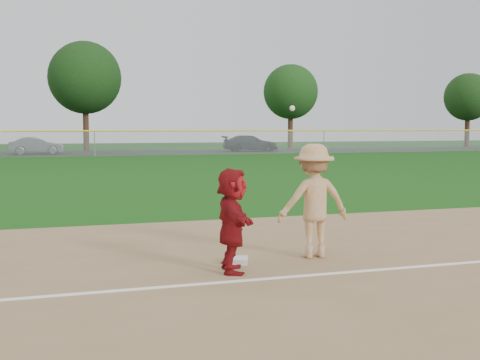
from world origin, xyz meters
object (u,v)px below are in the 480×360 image
object	(u,v)px
first_base	(236,260)
car_mid	(36,146)
car_right	(250,143)
base_runner	(232,220)

from	to	relation	value
first_base	car_mid	distance (m)	44.79
first_base	car_mid	size ratio (longest dim) A/B	0.09
first_base	car_right	xyz separation A→B (m)	(15.13, 44.58, 0.71)
first_base	base_runner	bearing A→B (deg)	-112.67
first_base	car_mid	world-z (taller)	car_mid
base_runner	car_mid	world-z (taller)	base_runner
base_runner	car_right	world-z (taller)	base_runner
base_runner	first_base	bearing A→B (deg)	-11.80
car_mid	car_right	world-z (taller)	car_right
car_mid	car_right	bearing A→B (deg)	-96.28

